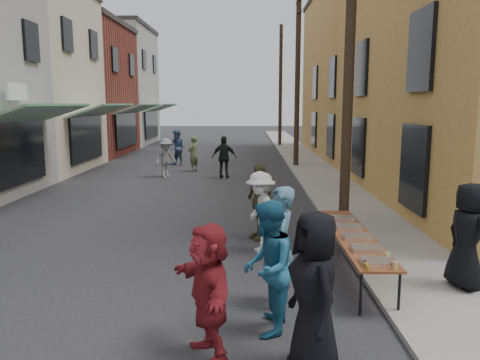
{
  "coord_description": "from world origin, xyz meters",
  "views": [
    {
      "loc": [
        1.77,
        -8.9,
        3.21
      ],
      "look_at": [
        1.6,
        2.77,
        1.3
      ],
      "focal_mm": 35.0,
      "sensor_mm": 36.0,
      "label": 1
    }
  ],
  "objects_px": {
    "guest_front_c": "(267,268)",
    "server": "(468,236)",
    "utility_pole_far": "(280,86)",
    "guest_front_a": "(315,293)",
    "catering_tray_sausage": "(377,261)",
    "utility_pole_near": "(350,51)",
    "serving_table": "(353,236)",
    "utility_pole_mid": "(298,78)"
  },
  "relations": [
    {
      "from": "utility_pole_mid",
      "to": "server",
      "type": "height_order",
      "value": "utility_pole_mid"
    },
    {
      "from": "utility_pole_near",
      "to": "guest_front_a",
      "type": "relative_size",
      "value": 4.54
    },
    {
      "from": "utility_pole_mid",
      "to": "utility_pole_far",
      "type": "distance_m",
      "value": 12.0
    },
    {
      "from": "utility_pole_near",
      "to": "guest_front_c",
      "type": "relative_size",
      "value": 4.73
    },
    {
      "from": "server",
      "to": "utility_pole_near",
      "type": "bearing_deg",
      "value": 0.75
    },
    {
      "from": "serving_table",
      "to": "guest_front_c",
      "type": "height_order",
      "value": "guest_front_c"
    },
    {
      "from": "guest_front_a",
      "to": "utility_pole_mid",
      "type": "bearing_deg",
      "value": 160.52
    },
    {
      "from": "utility_pole_mid",
      "to": "guest_front_c",
      "type": "relative_size",
      "value": 4.73
    },
    {
      "from": "serving_table",
      "to": "guest_front_a",
      "type": "distance_m",
      "value": 3.58
    },
    {
      "from": "catering_tray_sausage",
      "to": "guest_front_a",
      "type": "height_order",
      "value": "guest_front_a"
    },
    {
      "from": "utility_pole_near",
      "to": "server",
      "type": "relative_size",
      "value": 4.97
    },
    {
      "from": "guest_front_a",
      "to": "guest_front_c",
      "type": "bearing_deg",
      "value": -165.63
    },
    {
      "from": "utility_pole_far",
      "to": "serving_table",
      "type": "distance_m",
      "value": 27.54
    },
    {
      "from": "utility_pole_near",
      "to": "guest_front_a",
      "type": "height_order",
      "value": "utility_pole_near"
    },
    {
      "from": "utility_pole_near",
      "to": "catering_tray_sausage",
      "type": "bearing_deg",
      "value": -95.8
    },
    {
      "from": "utility_pole_near",
      "to": "utility_pole_mid",
      "type": "bearing_deg",
      "value": 90.0
    },
    {
      "from": "utility_pole_mid",
      "to": "guest_front_a",
      "type": "height_order",
      "value": "utility_pole_mid"
    },
    {
      "from": "utility_pole_far",
      "to": "server",
      "type": "bearing_deg",
      "value": -87.57
    },
    {
      "from": "catering_tray_sausage",
      "to": "utility_pole_near",
      "type": "bearing_deg",
      "value": 84.2
    },
    {
      "from": "utility_pole_near",
      "to": "utility_pole_mid",
      "type": "relative_size",
      "value": 1.0
    },
    {
      "from": "serving_table",
      "to": "utility_pole_far",
      "type": "bearing_deg",
      "value": 88.95
    },
    {
      "from": "serving_table",
      "to": "catering_tray_sausage",
      "type": "height_order",
      "value": "catering_tray_sausage"
    },
    {
      "from": "guest_front_c",
      "to": "server",
      "type": "xyz_separation_m",
      "value": [
        3.44,
        1.44,
        0.05
      ]
    },
    {
      "from": "utility_pole_near",
      "to": "guest_front_a",
      "type": "bearing_deg",
      "value": -104.54
    },
    {
      "from": "utility_pole_far",
      "to": "guest_front_a",
      "type": "distance_m",
      "value": 30.88
    },
    {
      "from": "utility_pole_near",
      "to": "guest_front_c",
      "type": "bearing_deg",
      "value": -111.54
    },
    {
      "from": "utility_pole_near",
      "to": "serving_table",
      "type": "relative_size",
      "value": 2.25
    },
    {
      "from": "guest_front_a",
      "to": "serving_table",
      "type": "bearing_deg",
      "value": 145.84
    },
    {
      "from": "guest_front_c",
      "to": "server",
      "type": "height_order",
      "value": "server"
    },
    {
      "from": "guest_front_a",
      "to": "guest_front_c",
      "type": "distance_m",
      "value": 1.09
    },
    {
      "from": "catering_tray_sausage",
      "to": "guest_front_a",
      "type": "relative_size",
      "value": 0.25
    },
    {
      "from": "utility_pole_far",
      "to": "catering_tray_sausage",
      "type": "bearing_deg",
      "value": -90.99
    },
    {
      "from": "guest_front_c",
      "to": "utility_pole_mid",
      "type": "bearing_deg",
      "value": -177.53
    },
    {
      "from": "utility_pole_far",
      "to": "guest_front_a",
      "type": "relative_size",
      "value": 4.54
    },
    {
      "from": "serving_table",
      "to": "guest_front_a",
      "type": "xyz_separation_m",
      "value": [
        -1.22,
        -3.36,
        0.28
      ]
    },
    {
      "from": "serving_table",
      "to": "server",
      "type": "relative_size",
      "value": 2.21
    },
    {
      "from": "serving_table",
      "to": "guest_front_c",
      "type": "distance_m",
      "value": 2.98
    },
    {
      "from": "guest_front_c",
      "to": "server",
      "type": "relative_size",
      "value": 1.05
    },
    {
      "from": "guest_front_c",
      "to": "guest_front_a",
      "type": "bearing_deg",
      "value": 38.27
    },
    {
      "from": "utility_pole_far",
      "to": "serving_table",
      "type": "xyz_separation_m",
      "value": [
        -0.5,
        -27.27,
        -3.79
      ]
    },
    {
      "from": "utility_pole_near",
      "to": "catering_tray_sausage",
      "type": "distance_m",
      "value": 6.18
    },
    {
      "from": "utility_pole_near",
      "to": "serving_table",
      "type": "xyz_separation_m",
      "value": [
        -0.5,
        -3.27,
        -3.79
      ]
    }
  ]
}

